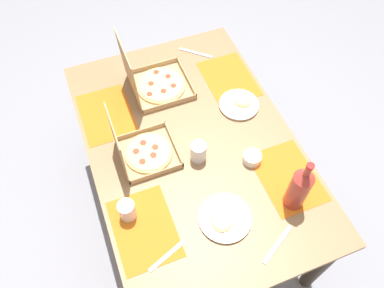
% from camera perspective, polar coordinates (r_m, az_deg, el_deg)
% --- Properties ---
extents(ground_plane, '(6.00, 6.00, 0.00)m').
position_cam_1_polar(ground_plane, '(2.53, 0.00, -9.15)').
color(ground_plane, gray).
extents(dining_table, '(1.51, 1.01, 0.73)m').
position_cam_1_polar(dining_table, '(1.98, 0.00, -1.58)').
color(dining_table, '#3F3328').
rests_on(dining_table, ground_plane).
extents(placemat_near_left, '(0.36, 0.26, 0.00)m').
position_cam_1_polar(placemat_near_left, '(1.85, 14.22, -4.85)').
color(placemat_near_left, orange).
rests_on(placemat_near_left, dining_table).
extents(placemat_near_right, '(0.36, 0.26, 0.00)m').
position_cam_1_polar(placemat_near_right, '(2.18, 5.55, 9.77)').
color(placemat_near_right, orange).
rests_on(placemat_near_right, dining_table).
extents(placemat_far_left, '(0.36, 0.26, 0.00)m').
position_cam_1_polar(placemat_far_left, '(1.70, -7.20, -12.55)').
color(placemat_far_left, orange).
rests_on(placemat_far_left, dining_table).
extents(placemat_far_right, '(0.36, 0.26, 0.00)m').
position_cam_1_polar(placemat_far_right, '(2.06, -12.78, 4.39)').
color(placemat_far_right, orange).
rests_on(placemat_far_right, dining_table).
extents(pizza_box_corner_right, '(0.27, 0.27, 0.30)m').
position_cam_1_polar(pizza_box_corner_right, '(1.83, -7.54, -1.00)').
color(pizza_box_corner_right, tan).
rests_on(pizza_box_corner_right, dining_table).
extents(pizza_box_center, '(0.31, 0.33, 0.34)m').
position_cam_1_polar(pizza_box_center, '(2.10, -5.73, 9.26)').
color(pizza_box_center, tan).
rests_on(pizza_box_center, dining_table).
extents(plate_far_right, '(0.21, 0.21, 0.03)m').
position_cam_1_polar(plate_far_right, '(2.05, 7.13, 5.94)').
color(plate_far_right, white).
rests_on(plate_far_right, dining_table).
extents(plate_near_right, '(0.24, 0.24, 0.03)m').
position_cam_1_polar(plate_near_right, '(1.70, 4.93, -11.08)').
color(plate_near_right, white).
rests_on(plate_near_right, dining_table).
extents(soda_bottle, '(0.09, 0.09, 0.32)m').
position_cam_1_polar(soda_bottle, '(1.69, 15.83, -6.40)').
color(soda_bottle, '#B2382D').
rests_on(soda_bottle, dining_table).
extents(cup_clear_left, '(0.07, 0.07, 0.10)m').
position_cam_1_polar(cup_clear_left, '(1.69, -9.74, -9.81)').
color(cup_clear_left, silver).
rests_on(cup_clear_left, dining_table).
extents(cup_red, '(0.08, 0.08, 0.10)m').
position_cam_1_polar(cup_red, '(1.81, 0.96, -1.17)').
color(cup_red, silver).
rests_on(cup_red, dining_table).
extents(condiment_bowl, '(0.09, 0.09, 0.05)m').
position_cam_1_polar(condiment_bowl, '(1.85, 9.03, -2.07)').
color(condiment_bowl, white).
rests_on(condiment_bowl, dining_table).
extents(fork_by_far_left, '(0.08, 0.18, 0.00)m').
position_cam_1_polar(fork_by_far_left, '(1.65, -3.78, -16.44)').
color(fork_by_far_left, '#B7B7BC').
rests_on(fork_by_far_left, dining_table).
extents(knife_by_near_right, '(0.12, 0.19, 0.00)m').
position_cam_1_polar(knife_by_near_right, '(1.70, 12.75, -14.52)').
color(knife_by_near_right, '#B7B7BC').
rests_on(knife_by_near_right, dining_table).
extents(knife_by_near_left, '(0.15, 0.17, 0.00)m').
position_cam_1_polar(knife_by_near_left, '(2.32, 0.58, 13.56)').
color(knife_by_near_left, '#B7B7BC').
rests_on(knife_by_near_left, dining_table).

